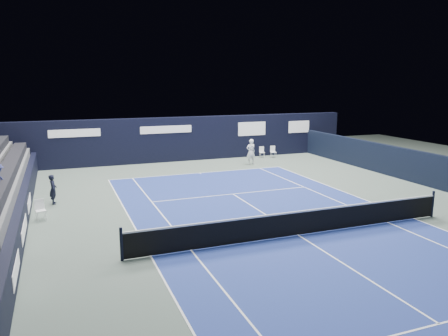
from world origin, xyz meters
The scene contains 12 objects.
ground centered at (0.00, 2.00, 0.00)m, with size 48.00×48.00×0.00m, color #4A584F.
court_surface centered at (0.00, 0.00, 0.00)m, with size 10.97×23.77×0.01m, color navy.
enclosure_wall_right centered at (10.50, 6.00, 0.90)m, with size 0.30×22.00×1.80m, color black.
folding_chair_back_a centered at (6.08, 15.63, 0.46)m, with size 0.42×0.41×0.81m.
folding_chair_back_b centered at (6.84, 15.31, 0.49)m, with size 0.44×0.43×0.86m.
line_judge_chair centered at (-8.91, 5.43, 0.49)m, with size 0.45×0.44×0.85m.
line_judge centered at (-8.40, 7.75, 0.69)m, with size 0.50×0.33×1.38m, color black.
court_markings centered at (0.00, 0.00, 0.01)m, with size 11.03×23.83×0.00m.
tennis_net centered at (0.00, 0.00, 0.51)m, with size 12.90×0.10×1.10m.
back_sponsor_wall centered at (0.01, 16.50, 1.55)m, with size 26.00×0.63×3.10m.
side_barrier_left centered at (-9.50, 5.97, 0.60)m, with size 0.33×22.00×1.20m.
tennis_player centered at (4.18, 13.45, 0.86)m, with size 0.64×0.82×1.73m.
Camera 1 is at (-8.03, -13.27, 5.59)m, focal length 35.00 mm.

